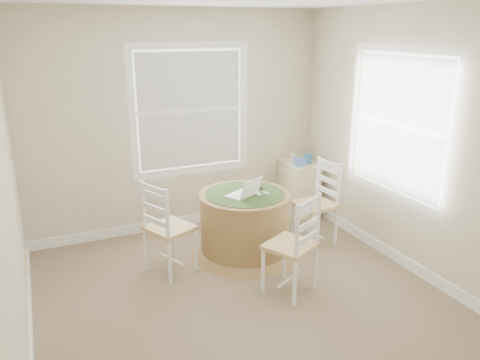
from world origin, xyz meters
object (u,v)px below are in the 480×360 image
chair_near (290,245)px  chair_right (315,204)px  laptop (244,193)px  corner_chest (299,188)px  round_table (245,221)px  chair_left (170,228)px

chair_near → chair_right: (0.78, 0.80, 0.00)m
chair_near → laptop: bearing=-110.8°
laptop → chair_right: bearing=151.6°
chair_near → corner_chest: 1.96m
round_table → chair_right: (0.84, -0.07, 0.09)m
chair_near → chair_right: size_ratio=1.00×
corner_chest → chair_left: bearing=-155.5°
chair_left → chair_near: bearing=-157.2°
round_table → chair_near: (0.06, -0.88, 0.09)m
laptop → round_table: bearing=-152.0°
chair_right → corner_chest: bearing=154.7°
chair_left → chair_right: size_ratio=1.00×
chair_left → laptop: 0.84m
chair_near → laptop: size_ratio=2.42×
chair_left → chair_right: same height
chair_near → round_table: bearing=-113.5°
chair_near → laptop: 0.87m
round_table → laptop: 0.35m
chair_left → corner_chest: (1.97, 0.79, -0.12)m
round_table → laptop: size_ratio=2.96×
corner_chest → chair_right: bearing=-106.8°
laptop → corner_chest: size_ratio=0.55×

